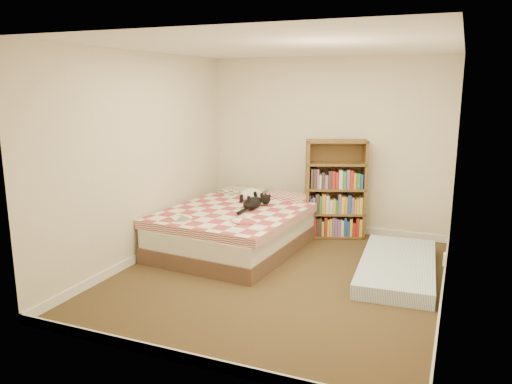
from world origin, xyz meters
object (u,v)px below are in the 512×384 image
at_px(floor_mattress, 397,267).
at_px(bed, 239,227).
at_px(bookshelf, 336,201).
at_px(white_dog, 252,195).
at_px(black_cat, 254,202).

bearing_deg(floor_mattress, bed, 171.01).
xyz_separation_m(bed, bookshelf, (1.06, 0.93, 0.25)).
bearing_deg(bed, floor_mattress, -0.79).
relative_size(bed, floor_mattress, 1.30).
xyz_separation_m(bed, white_dog, (0.00, 0.42, 0.35)).
distance_m(floor_mattress, white_dog, 2.23).
relative_size(black_cat, white_dog, 1.72).
distance_m(bookshelf, floor_mattress, 1.58).
bearing_deg(black_cat, floor_mattress, 15.52).
bearing_deg(bed, black_cat, 25.04).
bearing_deg(floor_mattress, white_dog, 159.75).
height_order(floor_mattress, white_dog, white_dog).
distance_m(bed, black_cat, 0.39).
height_order(bed, black_cat, black_cat).
relative_size(bed, white_dog, 5.42).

